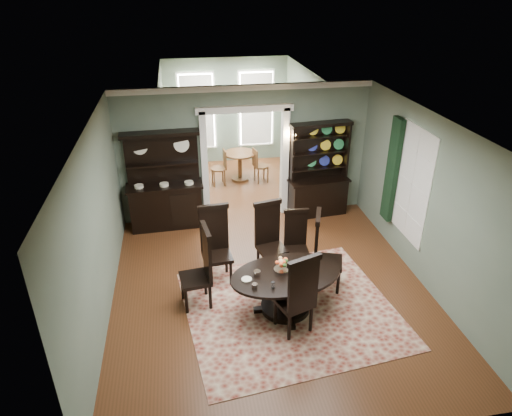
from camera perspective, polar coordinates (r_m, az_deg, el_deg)
The scene contains 19 objects.
room at distance 7.42m, azimuth 2.01°, elevation -0.38°, with size 5.51×6.01×3.01m.
parlor at distance 12.50m, azimuth -3.16°, elevation 10.90°, with size 3.51×3.50×3.01m.
doorway_trim at distance 10.08m, azimuth -1.40°, elevation 7.50°, with size 2.08×0.25×2.57m.
right_window at distance 9.04m, azimuth 17.83°, elevation 3.68°, with size 0.15×1.47×2.12m.
wall_sconce at distance 10.02m, azimuth 4.16°, elevation 8.97°, with size 0.27×0.21×0.21m.
rug at distance 7.86m, azimuth 4.26°, elevation -12.44°, with size 3.37×3.02×0.01m, color maroon.
dining_table at distance 7.54m, azimuth 3.76°, elevation -9.53°, with size 1.99×1.93×0.72m.
centerpiece at distance 7.43m, azimuth 3.23°, elevation -7.50°, with size 1.28×0.82×0.21m.
chair_far_left at distance 8.20m, azimuth -5.09°, elevation -4.17°, with size 0.57×0.55×1.44m.
chair_far_mid at distance 8.41m, azimuth 1.68°, elevation -3.41°, with size 0.61×0.59×1.39m.
chair_far_right at distance 8.53m, azimuth 5.02°, elevation -3.79°, with size 0.47×0.45×1.20m.
chair_end_left at distance 7.58m, azimuth -6.80°, elevation -7.13°, with size 0.57×0.59×1.44m.
chair_end_right at distance 8.01m, azimuth 8.22°, elevation -5.16°, with size 0.65×0.67×1.44m.
chair_near at distance 6.96m, azimuth 5.38°, elevation -10.57°, with size 0.67×0.65×1.44m.
sideboard at distance 10.09m, azimuth -11.27°, elevation 1.64°, with size 1.64×0.63×2.14m.
welsh_dresser at distance 10.52m, azimuth 7.76°, elevation 3.25°, with size 1.43×0.65×2.17m.
parlor_table at distance 12.32m, azimuth -2.03°, elevation 5.74°, with size 0.85×0.85×0.78m.
parlor_chair_left at distance 12.08m, azimuth -4.43°, elevation 5.21°, with size 0.41×0.40×0.95m.
parlor_chair_right at distance 12.19m, azimuth 0.36°, elevation 5.47°, with size 0.42×0.41×0.94m.
Camera 1 is at (-1.38, -6.39, 5.00)m, focal length 32.00 mm.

